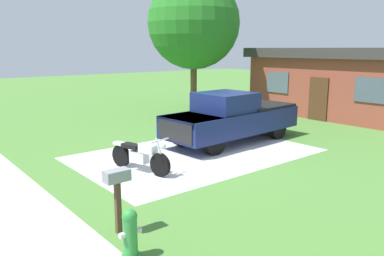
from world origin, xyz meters
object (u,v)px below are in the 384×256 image
at_px(shade_tree, 194,23).
at_px(neighbor_house, 347,81).
at_px(motorcycle, 140,155).
at_px(mailbox, 117,184).
at_px(fire_hydrant, 130,234).
at_px(pickup_truck, 233,117).

height_order(shade_tree, neighbor_house, shade_tree).
relative_size(shade_tree, neighbor_house, 0.77).
relative_size(motorcycle, mailbox, 1.73).
xyz_separation_m(shade_tree, neighbor_house, (6.31, 5.20, -3.04)).
bearing_deg(fire_hydrant, shade_tree, 136.76).
bearing_deg(neighbor_house, mailbox, -74.51).
bearing_deg(mailbox, fire_hydrant, -16.69).
relative_size(pickup_truck, neighbor_house, 0.60).
bearing_deg(neighbor_house, motorcycle, -84.05).
xyz_separation_m(motorcycle, mailbox, (2.98, -2.33, 0.51)).
height_order(fire_hydrant, mailbox, mailbox).
height_order(motorcycle, mailbox, mailbox).
relative_size(mailbox, neighbor_house, 0.13).
bearing_deg(fire_hydrant, mailbox, 163.31).
height_order(pickup_truck, mailbox, pickup_truck).
relative_size(motorcycle, pickup_truck, 0.38).
relative_size(pickup_truck, shade_tree, 0.78).
bearing_deg(mailbox, motorcycle, 142.05).
bearing_deg(neighbor_house, fire_hydrant, -71.77).
relative_size(fire_hydrant, mailbox, 0.69).
relative_size(pickup_truck, fire_hydrant, 6.57).
distance_m(motorcycle, neighbor_house, 13.66).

